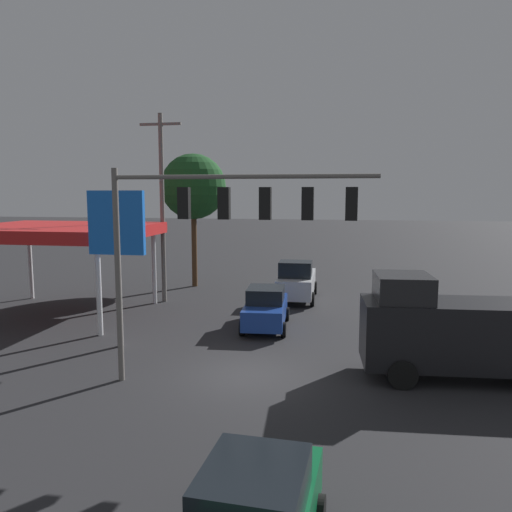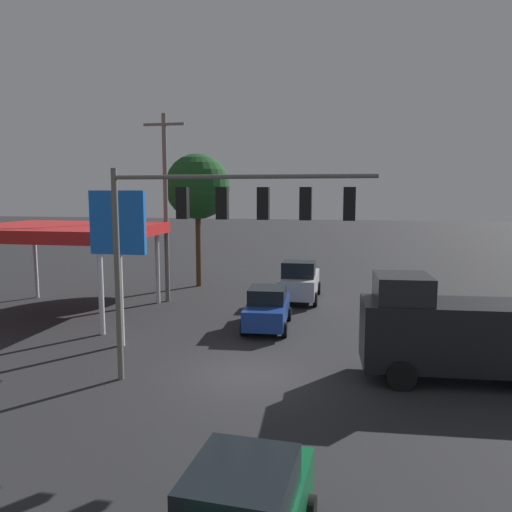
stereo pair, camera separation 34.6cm
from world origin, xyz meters
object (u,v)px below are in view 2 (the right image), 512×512
at_px(utility_pole, 166,204).
at_px(traffic_signal_assembly, 221,219).
at_px(price_sign, 118,232).
at_px(delivery_truck, 460,331).
at_px(street_tree, 198,187).
at_px(sedan_far, 267,308).
at_px(pickup_parked, 300,281).

bearing_deg(utility_pole, traffic_signal_assembly, 118.58).
xyz_separation_m(price_sign, delivery_truck, (-12.91, 1.36, -3.04)).
bearing_deg(utility_pole, delivery_truck, 145.35).
relative_size(utility_pole, price_sign, 1.67).
bearing_deg(delivery_truck, traffic_signal_assembly, 11.48).
distance_m(utility_pole, delivery_truck, 17.65).
distance_m(price_sign, delivery_truck, 13.33).
distance_m(utility_pole, street_tree, 5.06).
height_order(price_sign, sedan_far, price_sign).
height_order(price_sign, pickup_parked, price_sign).
relative_size(traffic_signal_assembly, delivery_truck, 1.22).
height_order(sedan_far, street_tree, street_tree).
bearing_deg(utility_pole, pickup_parked, -166.35).
xyz_separation_m(utility_pole, delivery_truck, (-14.15, 9.78, -3.94)).
relative_size(traffic_signal_assembly, utility_pole, 0.79).
relative_size(utility_pole, delivery_truck, 1.54).
distance_m(delivery_truck, sedan_far, 9.15).
distance_m(sedan_far, street_tree, 12.77).
relative_size(price_sign, delivery_truck, 0.92).
bearing_deg(sedan_far, delivery_truck, 51.19).
bearing_deg(traffic_signal_assembly, delivery_truck, -164.74).
bearing_deg(price_sign, delivery_truck, 173.99).
distance_m(traffic_signal_assembly, street_tree, 17.94).
distance_m(pickup_parked, street_tree, 9.61).
bearing_deg(delivery_truck, utility_pole, -38.43).
bearing_deg(delivery_truck, price_sign, -9.79).
relative_size(traffic_signal_assembly, pickup_parked, 1.61).
relative_size(pickup_parked, street_tree, 0.59).
bearing_deg(price_sign, sedan_far, -144.52).
bearing_deg(delivery_truck, pickup_parked, -64.04).
bearing_deg(traffic_signal_assembly, sedan_far, -91.77).
xyz_separation_m(utility_pole, pickup_parked, (-7.52, -1.83, -4.53)).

